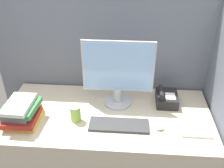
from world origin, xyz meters
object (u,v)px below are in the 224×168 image
at_px(book_stack, 21,112).
at_px(coffee_cup, 76,113).
at_px(mouse, 160,128).
at_px(desk_telephone, 166,98).
at_px(monitor, 118,74).
at_px(keyboard, 119,125).

bearing_deg(book_stack, coffee_cup, 6.47).
bearing_deg(book_stack, mouse, -0.64).
bearing_deg(desk_telephone, coffee_cup, -158.68).
xyz_separation_m(book_stack, desk_telephone, (1.07, 0.31, -0.04)).
xyz_separation_m(monitor, keyboard, (0.03, -0.29, -0.25)).
height_order(monitor, book_stack, monitor).
distance_m(keyboard, mouse, 0.29).
relative_size(coffee_cup, desk_telephone, 0.62).
relative_size(mouse, coffee_cup, 0.44).
relative_size(monitor, book_stack, 1.92).
height_order(monitor, desk_telephone, monitor).
bearing_deg(coffee_cup, keyboard, -7.62).
bearing_deg(mouse, desk_telephone, 77.13).
bearing_deg(monitor, book_stack, -156.96).
xyz_separation_m(keyboard, coffee_cup, (-0.32, 0.04, 0.06)).
height_order(monitor, coffee_cup, monitor).
distance_m(keyboard, coffee_cup, 0.33).
xyz_separation_m(monitor, coffee_cup, (-0.29, -0.25, -0.20)).
distance_m(monitor, desk_telephone, 0.45).
height_order(monitor, mouse, monitor).
bearing_deg(mouse, monitor, 136.49).
relative_size(keyboard, mouse, 7.50).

